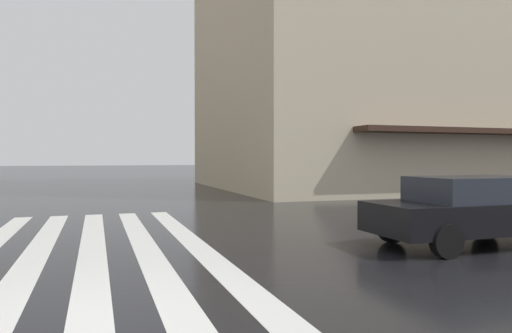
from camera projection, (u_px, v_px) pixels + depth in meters
ground_plane at (102, 329)px, 4.96m from camera, size 220.00×220.00×0.00m
zebra_crossing at (33, 259)px, 8.38m from camera, size 13.00×6.50×0.01m
haussmann_block_corner at (405, 24)px, 30.14m from camera, size 17.16×23.92×21.16m
car_black at (470, 209)px, 9.61m from camera, size 1.85×4.10×1.41m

